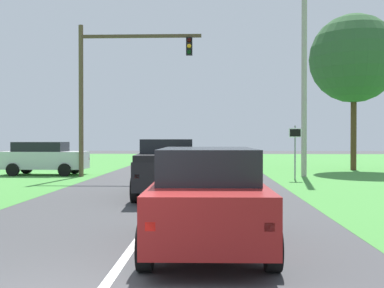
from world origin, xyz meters
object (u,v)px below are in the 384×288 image
object	(u,v)px
oak_tree_right	(354,59)
crossing_suv_far	(44,158)
keep_moving_sign	(295,145)
utility_pole_right	(304,85)
red_suv_near	(208,195)
pickup_truck_lead	(167,167)
traffic_light	(111,78)

from	to	relation	value
oak_tree_right	crossing_suv_far	size ratio (longest dim) A/B	2.16
keep_moving_sign	utility_pole_right	xyz separation A→B (m)	(0.78, 1.82, 3.13)
oak_tree_right	keep_moving_sign	bearing A→B (deg)	-124.89
red_suv_near	crossing_suv_far	distance (m)	19.29
red_suv_near	keep_moving_sign	bearing A→B (deg)	74.11
red_suv_near	utility_pole_right	xyz separation A→B (m)	(4.95, 16.47, 3.83)
keep_moving_sign	oak_tree_right	bearing A→B (deg)	55.11
red_suv_near	keep_moving_sign	size ratio (longest dim) A/B	1.83
crossing_suv_far	utility_pole_right	xyz separation A→B (m)	(13.95, -0.60, 3.85)
pickup_truck_lead	traffic_light	bearing A→B (deg)	113.94
traffic_light	utility_pole_right	world-z (taller)	utility_pole_right
red_suv_near	traffic_light	xyz separation A→B (m)	(-5.11, 16.04, 4.15)
traffic_light	oak_tree_right	distance (m)	15.32
red_suv_near	pickup_truck_lead	world-z (taller)	pickup_truck_lead
traffic_light	oak_tree_right	bearing A→B (deg)	21.55
traffic_light	pickup_truck_lead	bearing A→B (deg)	-66.06
traffic_light	keep_moving_sign	size ratio (longest dim) A/B	3.02
keep_moving_sign	crossing_suv_far	distance (m)	13.41
traffic_light	keep_moving_sign	bearing A→B (deg)	-8.52
red_suv_near	keep_moving_sign	xyz separation A→B (m)	(4.17, 14.65, 0.71)
traffic_light	red_suv_near	bearing A→B (deg)	-72.34
red_suv_near	utility_pole_right	distance (m)	17.62
pickup_truck_lead	utility_pole_right	distance (m)	11.46
traffic_light	oak_tree_right	world-z (taller)	oak_tree_right
traffic_light	keep_moving_sign	world-z (taller)	traffic_light
oak_tree_right	pickup_truck_lead	bearing A→B (deg)	-126.97
keep_moving_sign	utility_pole_right	size ratio (longest dim) A/B	0.27
traffic_light	keep_moving_sign	xyz separation A→B (m)	(9.28, -1.39, -3.45)
keep_moving_sign	oak_tree_right	size ratio (longest dim) A/B	0.27
pickup_truck_lead	oak_tree_right	size ratio (longest dim) A/B	0.57
utility_pole_right	keep_moving_sign	bearing A→B (deg)	-113.26
red_suv_near	crossing_suv_far	world-z (taller)	red_suv_near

